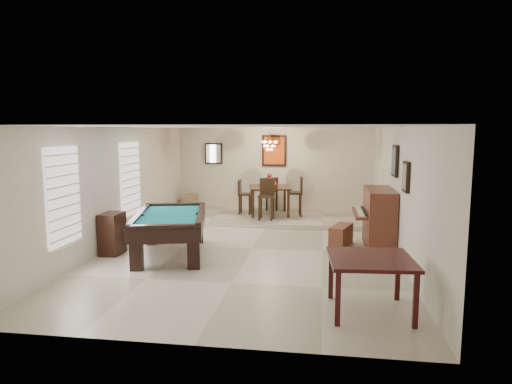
% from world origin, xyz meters
% --- Properties ---
extents(ground_plane, '(6.00, 9.00, 0.02)m').
position_xyz_m(ground_plane, '(0.00, 0.00, -0.01)').
color(ground_plane, beige).
extents(wall_back, '(6.00, 0.04, 2.60)m').
position_xyz_m(wall_back, '(0.00, 4.50, 1.30)').
color(wall_back, silver).
rests_on(wall_back, ground_plane).
extents(wall_front, '(6.00, 0.04, 2.60)m').
position_xyz_m(wall_front, '(0.00, -4.50, 1.30)').
color(wall_front, silver).
rests_on(wall_front, ground_plane).
extents(wall_left, '(0.04, 9.00, 2.60)m').
position_xyz_m(wall_left, '(-3.00, 0.00, 1.30)').
color(wall_left, silver).
rests_on(wall_left, ground_plane).
extents(wall_right, '(0.04, 9.00, 2.60)m').
position_xyz_m(wall_right, '(3.00, 0.00, 1.30)').
color(wall_right, silver).
rests_on(wall_right, ground_plane).
extents(ceiling, '(6.00, 9.00, 0.04)m').
position_xyz_m(ceiling, '(0.00, 0.00, 2.60)').
color(ceiling, white).
rests_on(ceiling, wall_back).
extents(dining_step, '(6.00, 2.50, 0.12)m').
position_xyz_m(dining_step, '(0.00, 3.25, 0.06)').
color(dining_step, beige).
rests_on(dining_step, ground_plane).
extents(window_left_front, '(0.06, 1.00, 1.70)m').
position_xyz_m(window_left_front, '(-2.97, -2.20, 1.40)').
color(window_left_front, white).
rests_on(window_left_front, wall_left).
extents(window_left_rear, '(0.06, 1.00, 1.70)m').
position_xyz_m(window_left_rear, '(-2.97, 0.60, 1.40)').
color(window_left_rear, white).
rests_on(window_left_rear, wall_left).
extents(pool_table, '(1.87, 2.72, 0.83)m').
position_xyz_m(pool_table, '(-1.57, -0.71, 0.41)').
color(pool_table, black).
rests_on(pool_table, ground_plane).
extents(square_table, '(1.22, 1.22, 0.79)m').
position_xyz_m(square_table, '(2.16, -3.16, 0.39)').
color(square_table, black).
rests_on(square_table, ground_plane).
extents(upright_piano, '(0.86, 1.54, 1.28)m').
position_xyz_m(upright_piano, '(2.55, 0.49, 0.64)').
color(upright_piano, brown).
rests_on(upright_piano, ground_plane).
extents(piano_bench, '(0.57, 0.89, 0.46)m').
position_xyz_m(piano_bench, '(1.90, 0.51, 0.23)').
color(piano_bench, brown).
rests_on(piano_bench, ground_plane).
extents(apothecary_chest, '(0.38, 0.57, 0.85)m').
position_xyz_m(apothecary_chest, '(-2.78, -0.82, 0.43)').
color(apothecary_chest, black).
rests_on(apothecary_chest, ground_plane).
extents(dining_table, '(1.32, 1.32, 0.93)m').
position_xyz_m(dining_table, '(-0.01, 3.34, 0.59)').
color(dining_table, black).
rests_on(dining_table, dining_step).
extents(flower_vase, '(0.19, 0.19, 0.26)m').
position_xyz_m(flower_vase, '(-0.01, 3.34, 1.18)').
color(flower_vase, '#B50F23').
rests_on(flower_vase, dining_table).
extents(dining_chair_south, '(0.42, 0.42, 1.12)m').
position_xyz_m(dining_chair_south, '(-0.01, 2.58, 0.68)').
color(dining_chair_south, black).
rests_on(dining_chair_south, dining_step).
extents(dining_chair_north, '(0.42, 0.42, 1.01)m').
position_xyz_m(dining_chair_north, '(-0.03, 4.14, 0.63)').
color(dining_chair_north, black).
rests_on(dining_chair_north, dining_step).
extents(dining_chair_west, '(0.37, 0.37, 0.99)m').
position_xyz_m(dining_chair_west, '(-0.72, 3.37, 0.62)').
color(dining_chair_west, black).
rests_on(dining_chair_west, dining_step).
extents(dining_chair_east, '(0.46, 0.46, 1.12)m').
position_xyz_m(dining_chair_east, '(0.70, 3.31, 0.68)').
color(dining_chair_east, black).
rests_on(dining_chair_east, dining_step).
extents(corner_bench, '(0.36, 0.45, 0.40)m').
position_xyz_m(corner_bench, '(-2.61, 4.19, 0.32)').
color(corner_bench, '#9D7C55').
rests_on(corner_bench, dining_step).
extents(chandelier, '(0.44, 0.44, 0.60)m').
position_xyz_m(chandelier, '(0.00, 3.20, 2.20)').
color(chandelier, '#FFE5B2').
rests_on(chandelier, ceiling).
extents(back_painting, '(0.75, 0.06, 0.95)m').
position_xyz_m(back_painting, '(0.00, 4.46, 1.90)').
color(back_painting, '#D84C14').
rests_on(back_painting, wall_back).
extents(back_mirror, '(0.55, 0.06, 0.65)m').
position_xyz_m(back_mirror, '(-1.90, 4.46, 1.80)').
color(back_mirror, white).
rests_on(back_mirror, wall_back).
extents(right_picture_upper, '(0.06, 0.55, 0.65)m').
position_xyz_m(right_picture_upper, '(2.96, 0.30, 1.90)').
color(right_picture_upper, slate).
rests_on(right_picture_upper, wall_right).
extents(right_picture_lower, '(0.06, 0.45, 0.55)m').
position_xyz_m(right_picture_lower, '(2.96, -1.00, 1.70)').
color(right_picture_lower, gray).
rests_on(right_picture_lower, wall_right).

